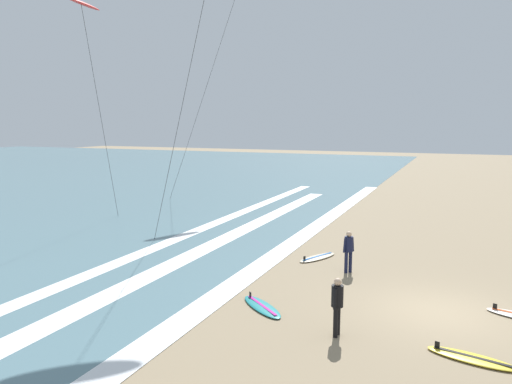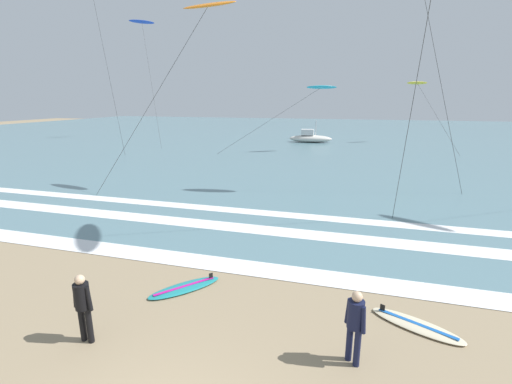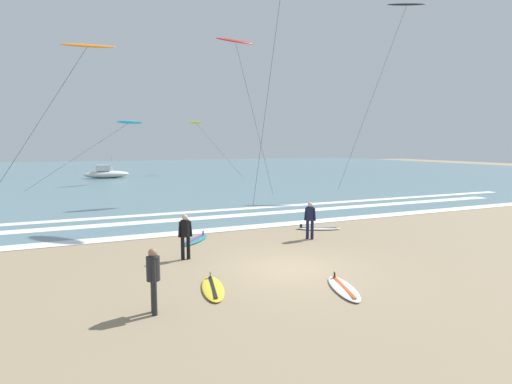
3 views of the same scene
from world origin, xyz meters
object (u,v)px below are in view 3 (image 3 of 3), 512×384
Objects in this scene: surfer_right_near at (185,233)px; surfboard_right_spare at (195,240)px; surfer_left_near at (310,217)px; kite_cyan_high_right at (129,123)px; kite_yellow_high_left at (196,123)px; surfboard_foreground_flat at (344,288)px; kite_orange_distant_low at (87,46)px; offshore_boat at (106,174)px; surfer_background_far at (153,275)px; kite_black_far_left at (406,6)px; kite_red_far_right at (235,42)px; surfboard_near_water at (213,288)px; surfboard_left_pile at (318,228)px.

surfer_right_near is 0.80× the size of surfboard_right_spare.
kite_cyan_high_right is at bearing 97.37° from surfer_left_near.
kite_cyan_high_right is at bearing -132.17° from kite_yellow_high_left.
surfboard_foreground_flat is 1.10× the size of surfboard_right_spare.
kite_yellow_high_left is at bearing 81.21° from surfer_left_near.
kite_yellow_high_left is 31.85m from kite_orange_distant_low.
kite_orange_distant_low is at bearing -95.31° from offshore_boat.
surfer_background_far is at bearing -106.70° from kite_yellow_high_left.
surfer_background_far is 1.00× the size of surfer_left_near.
kite_black_far_left is 14.71m from kite_red_far_right.
surfboard_right_spare is at bearing -118.04° from kite_red_far_right.
kite_black_far_left is 24.77m from kite_orange_distant_low.
surfboard_near_water is 0.22× the size of kite_orange_distant_low.
kite_red_far_right is (6.60, 12.40, 11.41)m from surfboard_right_spare.
kite_orange_distant_low is (-0.61, 17.47, 8.87)m from surfer_background_far.
surfboard_right_spare is at bearing 179.33° from surfboard_left_pile.
surfer_right_near is 0.16× the size of kite_orange_distant_low.
surfboard_foreground_flat is at bearing -136.14° from kite_black_far_left.
surfboard_foreground_flat is 0.20× the size of kite_cyan_high_right.
kite_black_far_left reaches higher than offshore_boat.
surfboard_near_water is at bearing -143.25° from kite_black_far_left.
kite_cyan_high_right is at bearing 110.80° from kite_red_far_right.
kite_cyan_high_right is (-5.24, 27.84, 6.22)m from surfboard_left_pile.
surfboard_right_spare is (-6.01, 0.07, 0.00)m from surfboard_left_pile.
kite_red_far_right reaches higher than surfboard_foreground_flat.
surfboard_near_water is at bearing -140.69° from surfboard_left_pile.
surfboard_left_pile is 1.09× the size of surfboard_right_spare.
kite_yellow_high_left is (13.73, 45.77, 6.04)m from surfer_background_far.
kite_red_far_right is (5.84, -15.37, 5.19)m from kite_cyan_high_right.
offshore_boat is at bearing 130.42° from kite_black_far_left.
surfer_background_far is 0.10× the size of kite_black_far_left.
kite_black_far_left is at bearing 36.75° from surfboard_near_water.
surfer_left_near is at bearing 9.19° from surfer_right_near.
surfer_left_near is at bearing 36.66° from surfboard_near_water.
offshore_boat is at bearing 90.13° from surfer_right_near.
surfboard_left_pile is 29.00m from kite_cyan_high_right.
kite_orange_distant_low is (-2.45, 13.18, 8.87)m from surfer_right_near.
surfer_left_near is 41.49m from kite_yellow_high_left.
surfer_right_near is 16.07m from kite_orange_distant_low.
kite_black_far_left reaches higher than surfer_left_near.
kite_red_far_right is at bearing -99.10° from kite_yellow_high_left.
kite_yellow_high_left is 0.97× the size of kite_red_far_right.
kite_cyan_high_right reaches higher than surfer_right_near.
surfboard_right_spare is (1.05, 2.58, -0.91)m from surfer_right_near.
surfboard_foreground_flat is at bearing -73.17° from surfboard_right_spare.
offshore_boat is at bearing 108.16° from kite_red_far_right.
surfer_right_near is 0.14× the size of kite_cyan_high_right.
surfboard_left_pile is 36.77m from offshore_boat.
kite_orange_distant_low reaches higher than surfboard_near_water.
surfboard_foreground_flat is 47.57m from kite_yellow_high_left.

